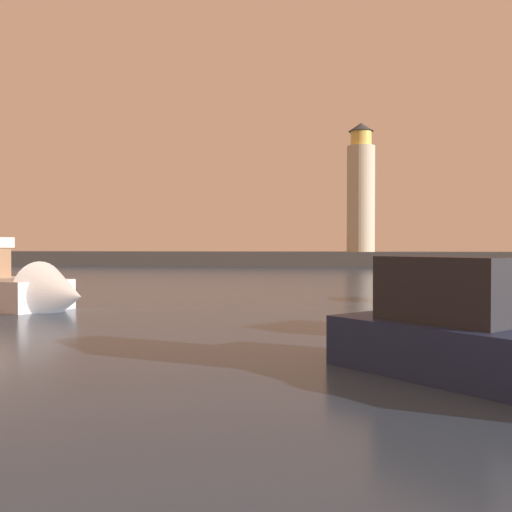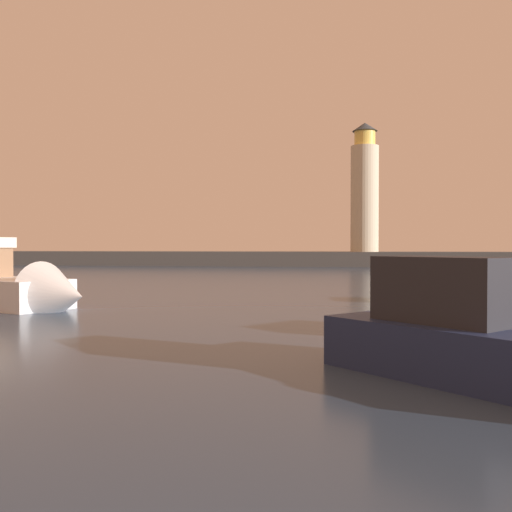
% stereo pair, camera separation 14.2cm
% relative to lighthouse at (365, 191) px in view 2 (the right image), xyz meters
% --- Properties ---
extents(ground_plane, '(220.00, 220.00, 0.00)m').
position_rel_lighthouse_xyz_m(ground_plane, '(-3.19, -31.06, -8.08)').
color(ground_plane, '#2D3D51').
extents(breakwater, '(84.04, 5.17, 1.57)m').
position_rel_lighthouse_xyz_m(breakwater, '(-3.19, 0.00, -7.30)').
color(breakwater, '#423F3D').
rests_on(breakwater, ground_plane).
extents(lighthouse, '(2.96, 2.96, 13.76)m').
position_rel_lighthouse_xyz_m(lighthouse, '(0.00, 0.00, 0.00)').
color(lighthouse, beige).
rests_on(lighthouse, breakwater).
extents(motorboat_1, '(8.35, 5.47, 3.10)m').
position_rel_lighthouse_xyz_m(motorboat_1, '(-14.45, -43.65, -7.32)').
color(motorboat_1, white).
rests_on(motorboat_1, ground_plane).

